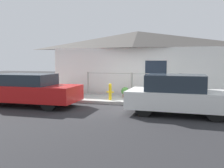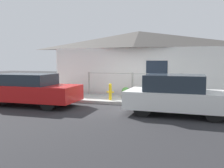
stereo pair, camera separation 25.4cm
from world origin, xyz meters
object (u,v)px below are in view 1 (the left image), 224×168
Objects in this scene: potted_plant_by_fence at (68,89)px; potted_plant_corner at (165,91)px; fire_hydrant at (110,91)px; car_left at (29,90)px; potted_plant_near_hydrant at (125,92)px; car_right at (179,95)px.

potted_plant_corner is (5.13, -0.01, 0.10)m from potted_plant_by_fence.
fire_hydrant is 1.12× the size of potted_plant_corner.
car_left is 6.22× the size of potted_plant_corner.
potted_plant_near_hydrant is at bearing 63.03° from fire_hydrant.
potted_plant_by_fence is at bearing 156.97° from fire_hydrant.
car_left reaches higher than potted_plant_by_fence.
potted_plant_corner is at bearing 104.79° from car_right.
car_right is 3.55m from fire_hydrant.
fire_hydrant is 1.11m from potted_plant_near_hydrant.
fire_hydrant is 1.55× the size of potted_plant_by_fence.
potted_plant_corner is (5.60, 2.86, -0.19)m from car_left.
potted_plant_corner reaches higher than potted_plant_by_fence.
car_right is at bearing -0.28° from car_left.
potted_plant_near_hydrant reaches higher than potted_plant_by_fence.
car_right reaches higher than potted_plant_near_hydrant.
potted_plant_corner reaches higher than potted_plant_near_hydrant.
potted_plant_by_fence is at bearing 80.43° from car_left.
car_right is at bearing -77.11° from potted_plant_corner.
potted_plant_by_fence is at bearing 177.04° from potted_plant_near_hydrant.
car_left is at bearing -178.09° from car_right.
car_left is 6.25m from car_right.
car_left is 8.65× the size of potted_plant_by_fence.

